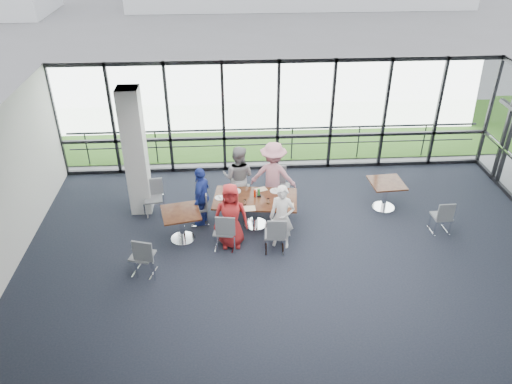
{
  "coord_description": "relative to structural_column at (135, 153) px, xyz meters",
  "views": [
    {
      "loc": [
        -1.38,
        -7.8,
        6.88
      ],
      "look_at": [
        -0.8,
        1.84,
        1.1
      ],
      "focal_mm": 35.0,
      "sensor_mm": 36.0,
      "label": 1
    }
  ],
  "objects": [
    {
      "name": "menu_a",
      "position": [
        2.62,
        -1.3,
        -0.85
      ],
      "size": [
        0.34,
        0.24,
        0.0
      ],
      "primitive_type": "cube",
      "rotation": [
        0.0,
        0.0,
        0.04
      ],
      "color": "silver",
      "rests_on": "main_table"
    },
    {
      "name": "chair_main_nr",
      "position": [
        3.17,
        -1.9,
        -1.15
      ],
      "size": [
        0.47,
        0.47,
        0.9
      ],
      "primitive_type": null,
      "rotation": [
        0.0,
        0.0,
        -0.08
      ],
      "color": "slate",
      "rests_on": "ground"
    },
    {
      "name": "chair_spare_lb",
      "position": [
        0.33,
        -0.23,
        -1.16
      ],
      "size": [
        0.48,
        0.48,
        0.88
      ],
      "primitive_type": null,
      "rotation": [
        0.0,
        0.0,
        3.27
      ],
      "color": "slate",
      "rests_on": "ground"
    },
    {
      "name": "plate_end",
      "position": [
        1.97,
        -0.81,
        -0.84
      ],
      "size": [
        0.24,
        0.24,
        0.01
      ],
      "primitive_type": "cylinder",
      "color": "white",
      "rests_on": "main_table"
    },
    {
      "name": "side_table_right",
      "position": [
        6.11,
        -0.3,
        -0.98
      ],
      "size": [
        0.87,
        0.87,
        0.75
      ],
      "rotation": [
        0.0,
        0.0,
        0.07
      ],
      "color": "#32140E",
      "rests_on": "ground"
    },
    {
      "name": "tumbler_c",
      "position": [
        2.9,
        -0.68,
        -0.78
      ],
      "size": [
        0.07,
        0.07,
        0.13
      ],
      "primitive_type": "cylinder",
      "color": "white",
      "rests_on": "main_table"
    },
    {
      "name": "plate_fr",
      "position": [
        3.31,
        -0.57,
        -0.84
      ],
      "size": [
        0.27,
        0.27,
        0.01
      ],
      "primitive_type": "cylinder",
      "color": "white",
      "rests_on": "main_table"
    },
    {
      "name": "floor",
      "position": [
        3.6,
        -3.0,
        -1.61
      ],
      "size": [
        12.0,
        10.0,
        0.02
      ],
      "primitive_type": "cube",
      "color": "black",
      "rests_on": "ground"
    },
    {
      "name": "grass_strip",
      "position": [
        3.6,
        5.0,
        -1.59
      ],
      "size": [
        80.0,
        5.0,
        0.01
      ],
      "primitive_type": "cube",
      "color": "#335F1B",
      "rests_on": "ground"
    },
    {
      "name": "curtain_wall_back",
      "position": [
        3.6,
        2.0,
        0.0
      ],
      "size": [
        12.0,
        0.1,
        3.2
      ],
      "primitive_type": "cube",
      "color": "white",
      "rests_on": "ground"
    },
    {
      "name": "main_table",
      "position": [
        2.8,
        -0.86,
        -0.97
      ],
      "size": [
        2.06,
        1.3,
        0.75
      ],
      "rotation": [
        0.0,
        0.0,
        -0.13
      ],
      "color": "#32140E",
      "rests_on": "ground"
    },
    {
      "name": "diner_end",
      "position": [
        1.54,
        -0.67,
        -0.85
      ],
      "size": [
        0.7,
        0.97,
        1.49
      ],
      "primitive_type": "imported",
      "rotation": [
        0.0,
        0.0,
        -1.85
      ],
      "color": "#233697",
      "rests_on": "ground"
    },
    {
      "name": "chair_spare_r",
      "position": [
        7.12,
        -1.4,
        -1.18
      ],
      "size": [
        0.44,
        0.44,
        0.85
      ],
      "primitive_type": null,
      "rotation": [
        0.0,
        0.0,
        0.05
      ],
      "color": "slate",
      "rests_on": "ground"
    },
    {
      "name": "tumbler_d",
      "position": [
        2.15,
        -0.9,
        -0.79
      ],
      "size": [
        0.06,
        0.06,
        0.13
      ],
      "primitive_type": "cylinder",
      "color": "white",
      "rests_on": "main_table"
    },
    {
      "name": "plate_nr",
      "position": [
        3.38,
        -1.26,
        -0.84
      ],
      "size": [
        0.26,
        0.26,
        0.01
      ],
      "primitive_type": "cylinder",
      "color": "white",
      "rests_on": "main_table"
    },
    {
      "name": "diner_far_left",
      "position": [
        2.43,
        -0.0,
        -0.76
      ],
      "size": [
        0.93,
        0.72,
        1.68
      ],
      "primitive_type": "imported",
      "rotation": [
        0.0,
        0.0,
        2.84
      ],
      "color": "gray",
      "rests_on": "ground"
    },
    {
      "name": "diner_near_right",
      "position": [
        3.34,
        -1.71,
        -0.84
      ],
      "size": [
        0.65,
        0.54,
        1.53
      ],
      "primitive_type": "imported",
      "rotation": [
        0.0,
        0.0,
        -0.27
      ],
      "color": "white",
      "rests_on": "ground"
    },
    {
      "name": "ketchup_bottle",
      "position": [
        2.8,
        -0.79,
        -0.76
      ],
      "size": [
        0.06,
        0.06,
        0.18
      ],
      "primitive_type": "cylinder",
      "color": "#B71E06",
      "rests_on": "main_table"
    },
    {
      "name": "side_table_left",
      "position": [
        1.1,
        -1.35,
        -0.97
      ],
      "size": [
        0.99,
        0.99,
        0.75
      ],
      "rotation": [
        0.0,
        0.0,
        0.21
      ],
      "color": "#32140E",
      "rests_on": "ground"
    },
    {
      "name": "exit_door",
      "position": [
        9.6,
        0.75,
        -0.55
      ],
      "size": [
        0.12,
        1.6,
        2.1
      ],
      "primitive_type": "cube",
      "color": "black",
      "rests_on": "ground"
    },
    {
      "name": "menu_b",
      "position": [
        3.54,
        -1.21,
        -0.85
      ],
      "size": [
        0.29,
        0.21,
        0.0
      ],
      "primitive_type": "cube",
      "rotation": [
        0.0,
        0.0,
        -0.09
      ],
      "color": "silver",
      "rests_on": "main_table"
    },
    {
      "name": "chair_main_fl",
      "position": [
        2.48,
        0.12,
        -1.15
      ],
      "size": [
        0.52,
        0.52,
        0.9
      ],
      "primitive_type": null,
      "rotation": [
        0.0,
        0.0,
        2.96
      ],
      "color": "slate",
      "rests_on": "ground"
    },
    {
      "name": "menu_c",
      "position": [
        2.97,
        -0.46,
        -0.85
      ],
      "size": [
        0.33,
        0.28,
        0.0
      ],
      "primitive_type": "cube",
      "rotation": [
        0.0,
        0.0,
        0.38
      ],
      "color": "silver",
      "rests_on": "main_table"
    },
    {
      "name": "ceiling",
      "position": [
        3.6,
        -3.0,
        1.6
      ],
      "size": [
        12.0,
        10.0,
        0.04
      ],
      "primitive_type": "cube",
      "color": "silver",
      "rests_on": "ground"
    },
    {
      "name": "plate_fl",
      "position": [
        2.34,
        -0.52,
        -0.84
      ],
      "size": [
        0.29,
        0.29,
        0.01
      ],
      "primitive_type": "cylinder",
      "color": "white",
      "rests_on": "main_table"
    },
    {
      "name": "chair_main_fr",
      "position": [
        3.49,
        0.06,
        -1.11
      ],
      "size": [
        0.59,
        0.59,
        0.98
      ],
      "primitive_type": null,
      "rotation": [
        0.0,
        0.0,
        2.87
      ],
      "color": "slate",
      "rests_on": "ground"
    },
    {
      "name": "diner_far_right",
      "position": [
        3.3,
        -0.04,
        -0.71
      ],
      "size": [
        1.26,
        0.86,
        1.77
      ],
      "primitive_type": "imported",
      "rotation": [
        0.0,
        0.0,
        2.89
      ],
      "color": "#CC818F",
      "rests_on": "ground"
    },
    {
      "name": "chair_main_end",
      "position": [
        1.45,
        -0.68,
        -1.17
      ],
      "size": [
        0.47,
        0.47,
        0.85
      ],
      "primitive_type": null,
      "rotation": [
        0.0,
        0.0,
        -1.44
      ],
      "color": "slate",
      "rests_on": "ground"
    },
    {
      "name": "tumbler_b",
      "position": [
        3.09,
        -1.11,
        -0.78
      ],
      "size": [
        0.07,
        0.07,
        0.13
      ],
      "primitive_type": "cylinder",
      "color": "white",
      "rests_on": "main_table"
    },
    {
      "name": "structural_column",
      "position": [
        0.0,
        0.0,
        0.0
      ],
      "size": [
        0.5,
        0.5,
        3.2
      ],
      "primitive_type": "cube",
      "color": "silver",
      "rests_on": "ground"
    },
    {
      "name": "green_bottle",
      "position": [
        2.89,
        -0.78,
        -0.75
      ],
      "size": [
        0.05,
        0.05,
        0.2
      ],
      "primitive_type": "cylinder",
      "color": "#257F2F",
      "rests_on": "main_table"
    },
    {
      "name": "tumbler_a",
      "position": [
        2.55,
        -1.13,
        -0.79
      ],
      "size": [
        0.06,
        0.06,
        0.13
      ],
      "primitive_type": "cylinder",
      "color": "white",
      "rests_on": "main_table"
    },
    {
      "name": "diner_near_left",
      "position": [
        2.22,
        -1.62,
        -0.82
      ],
      "size": [
        0.77,
        0.51,
        1.56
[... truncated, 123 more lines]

